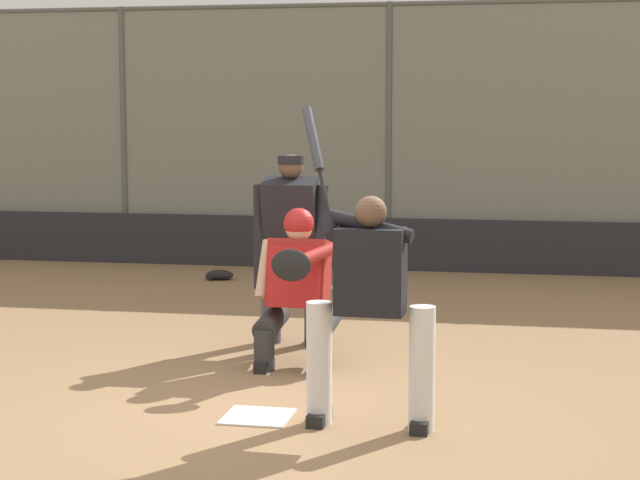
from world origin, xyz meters
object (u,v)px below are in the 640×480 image
at_px(umpire_home, 291,244).
at_px(fielding_glove_on_dirt, 219,275).
at_px(batter_at_plate, 369,303).
at_px(catcher_behind_plate, 297,286).
at_px(spare_bat_near_backstop, 330,289).

relative_size(umpire_home, fielding_glove_on_dirt, 4.97).
bearing_deg(umpire_home, batter_at_plate, 112.87).
bearing_deg(batter_at_plate, umpire_home, -63.83).
bearing_deg(catcher_behind_plate, batter_at_plate, 120.10).
xyz_separation_m(catcher_behind_plate, umpire_home, (0.21, -0.79, 0.23)).
height_order(catcher_behind_plate, fielding_glove_on_dirt, catcher_behind_plate).
bearing_deg(spare_bat_near_backstop, batter_at_plate, -95.54).
relative_size(spare_bat_near_backstop, fielding_glove_on_dirt, 2.62).
height_order(batter_at_plate, catcher_behind_plate, batter_at_plate).
distance_m(catcher_behind_plate, fielding_glove_on_dirt, 4.50).
height_order(catcher_behind_plate, spare_bat_near_backstop, catcher_behind_plate).
distance_m(catcher_behind_plate, umpire_home, 0.84).
height_order(umpire_home, spare_bat_near_backstop, umpire_home).
xyz_separation_m(umpire_home, spare_bat_near_backstop, (0.16, -2.72, -0.84)).
bearing_deg(batter_at_plate, fielding_glove_on_dirt, -62.47).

